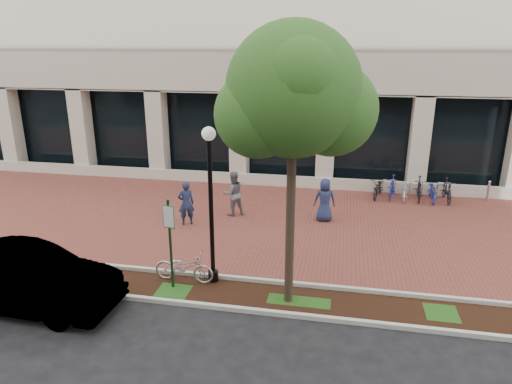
% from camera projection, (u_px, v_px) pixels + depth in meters
% --- Properties ---
extents(ground, '(120.00, 120.00, 0.00)m').
position_uv_depth(ground, '(263.00, 221.00, 16.90)').
color(ground, black).
rests_on(ground, ground).
extents(brick_plaza, '(40.00, 9.00, 0.01)m').
position_uv_depth(brick_plaza, '(263.00, 221.00, 16.90)').
color(brick_plaza, brown).
rests_on(brick_plaza, ground).
extents(planting_strip, '(40.00, 1.50, 0.01)m').
position_uv_depth(planting_strip, '(228.00, 294.00, 11.99)').
color(planting_strip, black).
rests_on(planting_strip, ground).
extents(curb_plaza_side, '(40.00, 0.12, 0.12)m').
position_uv_depth(curb_plaza_side, '(234.00, 278.00, 12.68)').
color(curb_plaza_side, beige).
rests_on(curb_plaza_side, ground).
extents(curb_street_side, '(40.00, 0.12, 0.12)m').
position_uv_depth(curb_street_side, '(220.00, 307.00, 11.28)').
color(curb_street_side, beige).
rests_on(curb_street_side, ground).
extents(parking_sign, '(0.34, 0.07, 2.50)m').
position_uv_depth(parking_sign, '(170.00, 233.00, 11.82)').
color(parking_sign, '#14371B').
rests_on(parking_sign, ground).
extents(lamppost, '(0.36, 0.36, 4.31)m').
position_uv_depth(lamppost, '(211.00, 198.00, 11.90)').
color(lamppost, black).
rests_on(lamppost, ground).
extents(street_tree, '(3.63, 3.03, 6.81)m').
position_uv_depth(street_tree, '(296.00, 99.00, 10.12)').
color(street_tree, '#423326').
rests_on(street_tree, ground).
extents(locked_bicycle, '(1.69, 0.63, 0.88)m').
position_uv_depth(locked_bicycle, '(184.00, 267.00, 12.50)').
color(locked_bicycle, '#B8B9BD').
rests_on(locked_bicycle, ground).
extents(pedestrian_left, '(0.71, 0.63, 1.62)m').
position_uv_depth(pedestrian_left, '(186.00, 203.00, 16.37)').
color(pedestrian_left, '#1D2849').
rests_on(pedestrian_left, ground).
extents(pedestrian_mid, '(1.06, 1.00, 1.73)m').
position_uv_depth(pedestrian_mid, '(233.00, 193.00, 17.27)').
color(pedestrian_mid, slate).
rests_on(pedestrian_mid, ground).
extents(pedestrian_right, '(0.85, 0.62, 1.62)m').
position_uv_depth(pedestrian_right, '(325.00, 200.00, 16.72)').
color(pedestrian_right, navy).
rests_on(pedestrian_right, ground).
extents(bollard, '(0.12, 0.12, 0.90)m').
position_uv_depth(bollard, '(488.00, 191.00, 18.90)').
color(bollard, silver).
rests_on(bollard, ground).
extents(bike_rack_cluster, '(3.47, 1.75, 0.97)m').
position_uv_depth(bike_rack_cluster, '(412.00, 189.00, 19.14)').
color(bike_rack_cluster, black).
rests_on(bike_rack_cluster, ground).
extents(sedan_near_curb, '(4.70, 1.77, 1.53)m').
position_uv_depth(sedan_near_curb, '(26.00, 279.00, 11.19)').
color(sedan_near_curb, silver).
rests_on(sedan_near_curb, ground).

